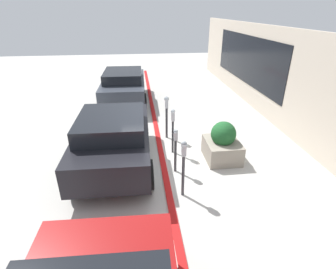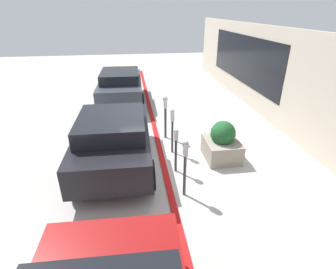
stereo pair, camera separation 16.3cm
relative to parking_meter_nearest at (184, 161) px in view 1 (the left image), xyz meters
name	(u,v)px [view 1 (the left image)]	position (x,y,z in m)	size (l,w,h in m)	color
ground_plane	(165,162)	(1.52, 0.24, -0.95)	(40.00, 40.00, 0.00)	beige
curb_strip	(163,162)	(1.52, 0.32, -0.93)	(24.50, 0.16, 0.04)	red
building_facade	(323,99)	(1.52, -4.23, 0.79)	(24.50, 0.17, 3.46)	beige
parking_meter_nearest	(184,161)	(0.00, 0.00, 0.00)	(0.15, 0.13, 1.44)	#38383D
parking_meter_second	(176,145)	(1.02, 0.03, -0.14)	(0.15, 0.12, 1.26)	#38383D
parking_meter_middle	(173,124)	(2.06, -0.04, -0.01)	(0.15, 0.13, 1.42)	#38383D
parking_meter_fourth	(167,111)	(3.11, 0.02, 0.03)	(0.19, 0.16, 1.47)	#38383D
planter_box	(222,144)	(1.51, -1.42, -0.46)	(1.12, 0.96, 1.17)	gray
parked_car_middle	(113,138)	(1.55, 1.66, -0.11)	(3.93, 2.00, 1.55)	black
parked_car_rear	(124,85)	(7.12, 1.56, -0.13)	(4.25, 1.99, 1.50)	#383D47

